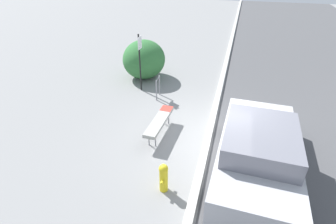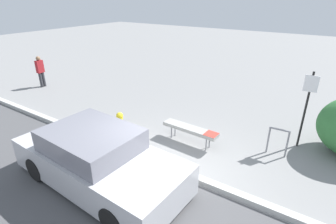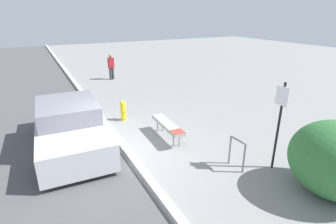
% 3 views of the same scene
% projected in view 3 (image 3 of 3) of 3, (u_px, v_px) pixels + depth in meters
% --- Properties ---
extents(ground_plane, '(60.00, 60.00, 0.00)m').
position_uv_depth(ground_plane, '(128.00, 154.00, 7.54)').
color(ground_plane, gray).
extents(curb, '(60.00, 0.20, 0.13)m').
position_uv_depth(curb, '(128.00, 152.00, 7.51)').
color(curb, '#B7B7B2').
rests_on(curb, ground_plane).
extents(bench, '(1.79, 0.45, 0.54)m').
position_uv_depth(bench, '(168.00, 125.00, 8.33)').
color(bench, gray).
rests_on(bench, ground_plane).
extents(bike_rack, '(0.55, 0.08, 0.83)m').
position_uv_depth(bike_rack, '(237.00, 151.00, 6.71)').
color(bike_rack, gray).
rests_on(bike_rack, ground_plane).
extents(sign_post, '(0.36, 0.08, 2.30)m').
position_uv_depth(sign_post, '(279.00, 119.00, 6.41)').
color(sign_post, black).
rests_on(sign_post, ground_plane).
extents(fire_hydrant, '(0.36, 0.22, 0.77)m').
position_uv_depth(fire_hydrant, '(123.00, 110.00, 9.81)').
color(fire_hydrant, gold).
rests_on(fire_hydrant, ground_plane).
extents(shrub_hedge, '(2.00, 1.86, 1.69)m').
position_uv_depth(shrub_hedge, '(336.00, 160.00, 5.65)').
color(shrub_hedge, '#337038').
rests_on(shrub_hedge, ground_plane).
extents(pedestrian, '(0.21, 0.35, 1.51)m').
position_uv_depth(pedestrian, '(111.00, 66.00, 15.76)').
color(pedestrian, '#333338').
rests_on(pedestrian, ground_plane).
extents(parked_car_near, '(4.42, 2.03, 1.37)m').
position_uv_depth(parked_car_near, '(70.00, 126.00, 7.82)').
color(parked_car_near, black).
rests_on(parked_car_near, ground_plane).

